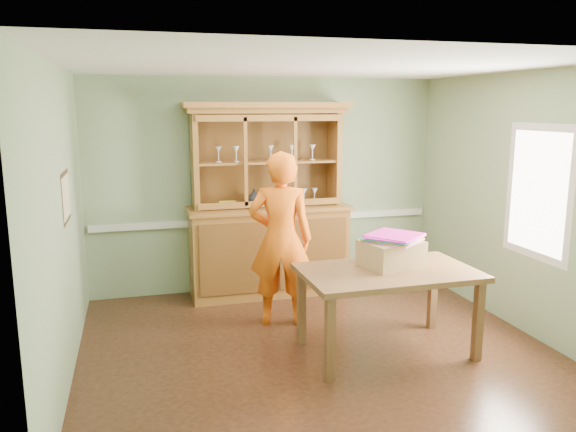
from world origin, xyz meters
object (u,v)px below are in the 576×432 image
object	(u,v)px
china_hutch	(268,229)
dining_table	(388,280)
person	(281,239)
cardboard_box	(391,253)

from	to	relation	value
china_hutch	dining_table	size ratio (longest dim) A/B	1.45
dining_table	person	size ratio (longest dim) A/B	0.88
china_hutch	cardboard_box	bearing A→B (deg)	-68.13
dining_table	person	distance (m)	1.28
china_hutch	cardboard_box	distance (m)	2.06
person	dining_table	bearing A→B (deg)	144.92
dining_table	cardboard_box	distance (m)	0.26
china_hutch	cardboard_box	xyz separation A→B (m)	(0.77, -1.91, 0.11)
china_hutch	person	size ratio (longest dim) A/B	1.27
cardboard_box	person	size ratio (longest dim) A/B	0.29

